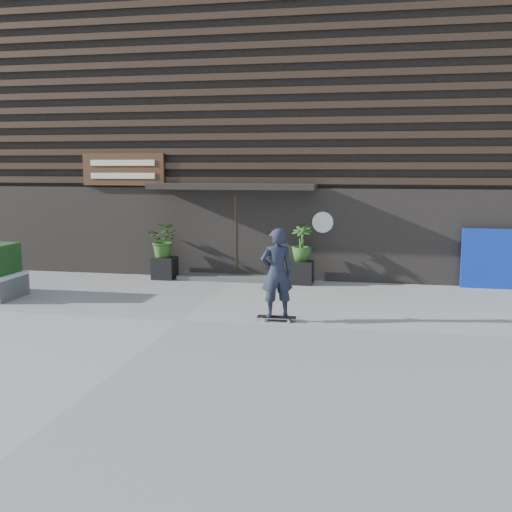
% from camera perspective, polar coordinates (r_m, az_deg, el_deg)
% --- Properties ---
extents(ground, '(80.00, 80.00, 0.00)m').
position_cam_1_polar(ground, '(12.51, -7.01, -5.98)').
color(ground, gray).
rests_on(ground, ground).
extents(entrance_step, '(3.00, 0.80, 0.12)m').
position_cam_1_polar(entrance_step, '(16.82, -2.12, -2.02)').
color(entrance_step, '#4A4B48').
rests_on(entrance_step, ground).
extents(planter_pot_left, '(0.60, 0.60, 0.60)m').
position_cam_1_polar(planter_pot_left, '(17.13, -8.48, -1.10)').
color(planter_pot_left, black).
rests_on(planter_pot_left, ground).
extents(bamboo_left, '(0.86, 0.75, 0.96)m').
position_cam_1_polar(bamboo_left, '(17.02, -8.54, 1.49)').
color(bamboo_left, '#2D591E').
rests_on(bamboo_left, planter_pot_left).
extents(planter_pot_right, '(0.60, 0.60, 0.60)m').
position_cam_1_polar(planter_pot_right, '(16.26, 4.24, -1.54)').
color(planter_pot_right, black).
rests_on(planter_pot_right, ground).
extents(bamboo_right, '(0.54, 0.54, 0.96)m').
position_cam_1_polar(bamboo_right, '(16.14, 4.27, 1.19)').
color(bamboo_right, '#2D591E').
rests_on(bamboo_right, planter_pot_right).
extents(blue_tarp, '(1.63, 0.17, 1.52)m').
position_cam_1_polar(blue_tarp, '(16.63, 21.30, -0.25)').
color(blue_tarp, '#0C27A3').
rests_on(blue_tarp, ground).
extents(building, '(18.00, 11.00, 8.00)m').
position_cam_1_polar(building, '(21.82, 1.12, 10.71)').
color(building, black).
rests_on(building, ground).
extents(skateboarder, '(0.78, 0.64, 1.88)m').
position_cam_1_polar(skateboarder, '(12.18, 1.94, -1.60)').
color(skateboarder, black).
rests_on(skateboarder, ground).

